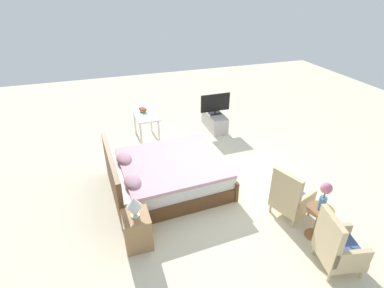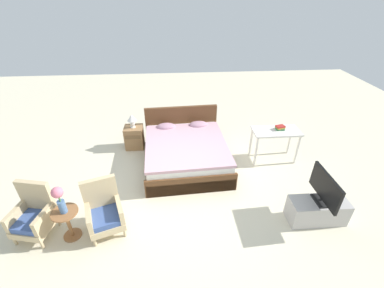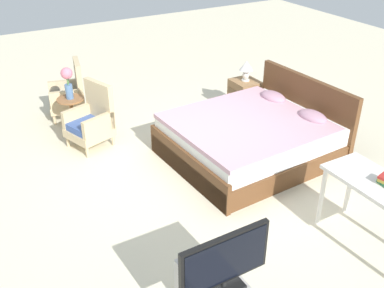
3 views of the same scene
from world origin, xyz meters
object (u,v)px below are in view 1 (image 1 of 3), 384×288
bed (166,175)px  table_lamp (134,204)px  tv_flatscreen (215,104)px  book_stack (143,110)px  tv_stand (215,121)px  armchair_by_window_right (290,198)px  flower_vase (325,194)px  nightstand (137,230)px  vanity_desk (146,117)px  side_table (318,219)px  armchair_by_window_left (337,247)px

bed → table_lamp: size_ratio=6.64×
tv_flatscreen → book_stack: 1.90m
tv_stand → tv_flatscreen: 0.50m
tv_flatscreen → book_stack: size_ratio=3.72×
armchair_by_window_right → flower_vase: flower_vase is taller
nightstand → vanity_desk: 3.36m
table_lamp → book_stack: (3.34, -0.72, 0.03)m
side_table → tv_flatscreen: (4.10, 0.04, 0.37)m
side_table → book_stack: 4.52m
nightstand → vanity_desk: vanity_desk is taller
bed → book_stack: (2.10, 0.02, 0.50)m
armchair_by_window_left → table_lamp: (1.27, 2.53, 0.40)m
armchair_by_window_left → side_table: (0.55, -0.13, -0.03)m
table_lamp → tv_flatscreen: tv_flatscreen is taller
table_lamp → tv_stand: size_ratio=0.34×
flower_vase → vanity_desk: (3.97, 1.90, -0.20)m
armchair_by_window_right → flower_vase: bearing=-166.7°
flower_vase → armchair_by_window_right: bearing=13.3°
nightstand → flower_vase: bearing=-105.1°
armchair_by_window_left → table_lamp: 2.86m
nightstand → book_stack: bearing=-12.2°
armchair_by_window_left → table_lamp: bearing=63.4°
flower_vase → nightstand: (0.72, 2.66, -0.56)m
armchair_by_window_right → armchair_by_window_left: bearing=179.9°
armchair_by_window_left → flower_vase: (0.55, -0.13, 0.47)m
bed → tv_stand: size_ratio=2.28×
armchair_by_window_right → vanity_desk: armchair_by_window_right is taller
bed → book_stack: bed is taller
tv_stand → side_table: bearing=-179.4°
bed → tv_stand: 2.85m
bed → armchair_by_window_right: bed is taller
armchair_by_window_right → book_stack: 3.97m
armchair_by_window_right → nightstand: size_ratio=1.65×
tv_stand → vanity_desk: bearing=93.9°
tv_flatscreen → nightstand: bearing=142.2°
table_lamp → vanity_desk: table_lamp is taller
bed → nightstand: bearing=148.9°
tv_flatscreen → vanity_desk: 1.87m
book_stack → vanity_desk: bearing=-154.9°
bed → nightstand: (-1.23, 0.74, -0.02)m
bed → vanity_desk: size_ratio=2.11×
flower_vase → table_lamp: size_ratio=1.45×
book_stack → flower_vase: bearing=-154.4°
bed → vanity_desk: bearing=-0.5°
vanity_desk → side_table: bearing=-154.4°
vanity_desk → bed: bearing=179.5°
tv_stand → book_stack: book_stack is taller
side_table → nightstand: 2.76m
armchair_by_window_right → book_stack: (3.51, 1.81, 0.43)m
bed → side_table: size_ratio=4.00×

